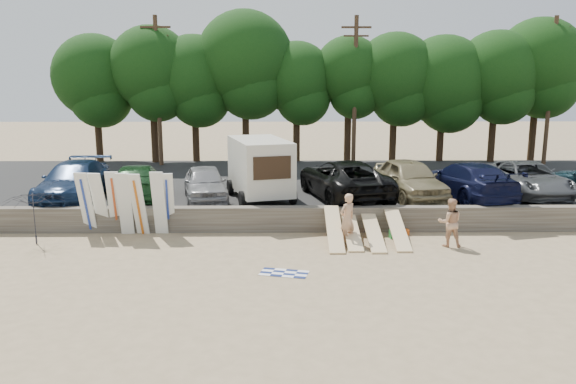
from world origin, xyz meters
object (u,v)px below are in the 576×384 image
Objects in this scene: beachgoer_a at (347,218)px; beachgoer_b at (450,223)px; car_3 at (344,179)px; beach_umbrella at (36,218)px; car_0 at (74,181)px; cooler at (395,234)px; car_4 at (409,179)px; car_1 at (137,182)px; box_trailer at (260,166)px; car_6 at (527,179)px; car_2 at (205,183)px; car_5 at (467,181)px.

beachgoer_a is 3.71m from beachgoer_b.
car_3 is 2.83× the size of beach_umbrella.
car_0 is 12.49m from beachgoer_a.
beachgoer_a is at bearing -169.76° from cooler.
car_1 is at bearing 170.26° from car_4.
box_trailer is at bearing -90.91° from beachgoer_a.
car_6 is (8.52, 0.50, -0.10)m from car_3.
box_trailer is 0.86× the size of car_1.
beachgoer_a is 11.47m from beach_umbrella.
beachgoer_b is (9.51, -4.84, -0.56)m from car_2.
car_0 reaches higher than cooler.
car_2 is at bearing 166.41° from car_1.
beachgoer_a is at bearing -69.10° from box_trailer.
car_0 is 2.76m from car_1.
cooler is (-1.78, 1.04, -0.73)m from beachgoer_b.
car_6 is 10.36m from beachgoer_a.
car_2 is at bearing -12.69° from car_5.
car_4 reaches higher than car_3.
car_5 reaches higher than car_2.
car_2 is at bearing 38.08° from beach_umbrella.
car_6 is (14.73, 0.86, 0.02)m from car_2.
car_3 is at bearing -179.10° from car_6.
car_5 reaches higher than beach_umbrella.
box_trailer is at bearing 136.01° from cooler.
car_3 reaches higher than beach_umbrella.
car_0 is 14.95m from car_4.
car_5 is 3.14m from car_6.
cooler is 0.17× the size of beach_umbrella.
beachgoer_b is at bearing 135.68° from beachgoer_a.
car_1 is 3.06m from car_2.
car_0 is 15.19× the size of cooler.
car_3 is at bearing -12.56° from box_trailer.
car_5 is 2.60× the size of beach_umbrella.
beachgoer_b is at bearing -1.57° from beach_umbrella.
car_1 is at bearing -16.90° from beachgoer_b.
box_trailer is at bearing -179.13° from car_6.
beach_umbrella is (-11.85, -4.78, -0.58)m from car_3.
box_trailer is 2.55m from car_2.
car_4 reaches higher than car_0.
car_4 is at bearing -10.08° from car_2.
beachgoer_b is 4.69× the size of cooler.
beachgoer_b is 0.81× the size of beach_umbrella.
car_1 is 2.43× the size of beach_umbrella.
car_3 reaches higher than car_0.
beachgoer_b is 2.18m from cooler.
beach_umbrella reaches higher than beachgoer_a.
car_0 is (-8.25, -0.05, -0.67)m from box_trailer.
car_3 reaches higher than beachgoer_a.
car_4 is 2.92× the size of beachgoer_b.
beachgoer_a is (3.39, -4.55, -1.26)m from box_trailer.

